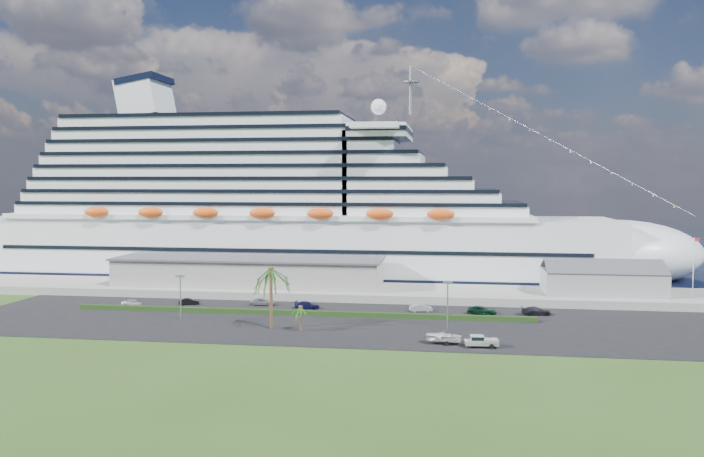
% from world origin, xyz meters
% --- Properties ---
extents(ground, '(420.00, 420.00, 0.00)m').
position_xyz_m(ground, '(0.00, 0.00, 0.00)').
color(ground, '#2E4C19').
rests_on(ground, ground).
extents(asphalt_lot, '(140.00, 38.00, 0.12)m').
position_xyz_m(asphalt_lot, '(0.00, 11.00, 0.06)').
color(asphalt_lot, black).
rests_on(asphalt_lot, ground).
extents(wharf, '(240.00, 20.00, 1.80)m').
position_xyz_m(wharf, '(0.00, 40.00, 0.90)').
color(wharf, gray).
rests_on(wharf, ground).
extents(water, '(420.00, 160.00, 0.02)m').
position_xyz_m(water, '(0.00, 130.00, 0.01)').
color(water, black).
rests_on(water, ground).
extents(cruise_ship, '(191.00, 38.00, 54.00)m').
position_xyz_m(cruise_ship, '(-21.53, 64.00, 16.69)').
color(cruise_ship, silver).
rests_on(cruise_ship, ground).
extents(terminal_building, '(61.00, 15.00, 6.30)m').
position_xyz_m(terminal_building, '(-25.00, 40.00, 5.01)').
color(terminal_building, gray).
rests_on(terminal_building, wharf).
extents(port_shed, '(24.00, 12.31, 7.37)m').
position_xyz_m(port_shed, '(52.00, 40.00, 4.40)').
color(port_shed, gray).
rests_on(port_shed, wharf).
extents(flagpole, '(1.08, 0.16, 12.00)m').
position_xyz_m(flagpole, '(70.04, 40.00, 8.27)').
color(flagpole, silver).
rests_on(flagpole, wharf).
extents(hedge, '(88.00, 1.10, 0.90)m').
position_xyz_m(hedge, '(-8.00, 16.00, 0.57)').
color(hedge, black).
rests_on(hedge, asphalt_lot).
extents(lamp_post_left, '(1.60, 0.35, 8.27)m').
position_xyz_m(lamp_post_left, '(-28.00, 8.00, 5.34)').
color(lamp_post_left, gray).
rests_on(lamp_post_left, asphalt_lot).
extents(lamp_post_right, '(1.60, 0.35, 8.27)m').
position_xyz_m(lamp_post_right, '(20.00, 8.00, 5.34)').
color(lamp_post_right, gray).
rests_on(lamp_post_right, asphalt_lot).
extents(palm_tall, '(8.82, 8.82, 11.13)m').
position_xyz_m(palm_tall, '(-10.00, 4.00, 9.20)').
color(palm_tall, '#47301E').
rests_on(palm_tall, ground).
extents(palm_short, '(3.53, 3.53, 4.56)m').
position_xyz_m(palm_short, '(-4.50, 2.50, 3.67)').
color(palm_short, '#47301E').
rests_on(palm_short, ground).
extents(parked_car_0, '(4.46, 2.19, 1.46)m').
position_xyz_m(parked_car_0, '(-43.14, 19.71, 0.85)').
color(parked_car_0, '#B3B3B5').
rests_on(parked_car_0, asphalt_lot).
extents(parked_car_1, '(4.34, 2.69, 1.35)m').
position_xyz_m(parked_car_1, '(-32.54, 23.32, 0.80)').
color(parked_car_1, black).
rests_on(parked_car_1, asphalt_lot).
extents(parked_car_2, '(5.07, 2.34, 1.41)m').
position_xyz_m(parked_car_2, '(-17.42, 24.98, 0.82)').
color(parked_car_2, gray).
rests_on(parked_car_2, asphalt_lot).
extents(parked_car_3, '(5.04, 2.24, 1.44)m').
position_xyz_m(parked_car_3, '(-7.73, 22.61, 0.84)').
color(parked_car_3, '#121540').
rests_on(parked_car_3, asphalt_lot).
extents(parked_car_4, '(4.00, 2.68, 1.27)m').
position_xyz_m(parked_car_4, '(-7.29, 22.97, 0.75)').
color(parked_car_4, maroon).
rests_on(parked_car_4, asphalt_lot).
extents(parked_car_5, '(4.67, 2.42, 1.47)m').
position_xyz_m(parked_car_5, '(14.81, 22.71, 0.85)').
color(parked_car_5, '#A8ABAF').
rests_on(parked_car_5, asphalt_lot).
extents(parked_car_6, '(5.99, 3.83, 1.54)m').
position_xyz_m(parked_car_6, '(26.47, 21.83, 0.89)').
color(parked_car_6, black).
rests_on(parked_car_6, asphalt_lot).
extents(parked_car_7, '(5.70, 3.01, 1.58)m').
position_xyz_m(parked_car_7, '(36.50, 22.62, 0.91)').
color(parked_car_7, black).
rests_on(parked_car_7, asphalt_lot).
extents(pickup_truck, '(5.23, 2.27, 1.80)m').
position_xyz_m(pickup_truck, '(25.16, -4.43, 1.11)').
color(pickup_truck, black).
rests_on(pickup_truck, asphalt_lot).
extents(boat_trailer, '(6.54, 4.45, 1.85)m').
position_xyz_m(boat_trailer, '(19.57, -3.15, 1.35)').
color(boat_trailer, gray).
rests_on(boat_trailer, asphalt_lot).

